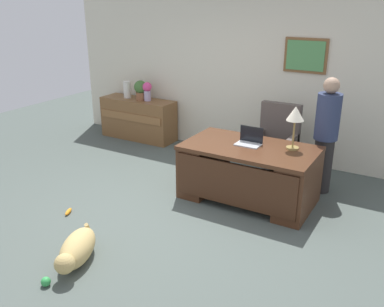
{
  "coord_description": "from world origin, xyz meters",
  "views": [
    {
      "loc": [
        2.74,
        -3.89,
        2.58
      ],
      "look_at": [
        0.27,
        0.3,
        0.75
      ],
      "focal_mm": 39.3,
      "sensor_mm": 36.0,
      "label": 1
    }
  ],
  "objects_px": {
    "desk": "(248,172)",
    "desk_lamp": "(295,116)",
    "dog_toy_ball": "(46,282)",
    "dog_toy_bone": "(68,212)",
    "potted_plant": "(141,89)",
    "dog_lying": "(76,250)",
    "credenza": "(138,119)",
    "vase_empty": "(127,89)",
    "person_standing": "(326,135)",
    "laptop": "(250,140)",
    "armchair": "(275,146)",
    "vase_with_flowers": "(147,90)"
  },
  "relations": [
    {
      "from": "dog_lying",
      "to": "dog_toy_ball",
      "type": "xyz_separation_m",
      "value": [
        0.01,
        -0.42,
        -0.11
      ]
    },
    {
      "from": "vase_empty",
      "to": "potted_plant",
      "type": "relative_size",
      "value": 0.88
    },
    {
      "from": "person_standing",
      "to": "dog_toy_bone",
      "type": "distance_m",
      "value": 3.53
    },
    {
      "from": "dog_toy_ball",
      "to": "potted_plant",
      "type": "bearing_deg",
      "value": 114.86
    },
    {
      "from": "dog_lying",
      "to": "vase_with_flowers",
      "type": "relative_size",
      "value": 2.29
    },
    {
      "from": "vase_with_flowers",
      "to": "dog_toy_ball",
      "type": "height_order",
      "value": "vase_with_flowers"
    },
    {
      "from": "credenza",
      "to": "vase_empty",
      "type": "distance_m",
      "value": 0.59
    },
    {
      "from": "laptop",
      "to": "dog_toy_bone",
      "type": "height_order",
      "value": "laptop"
    },
    {
      "from": "desk",
      "to": "credenza",
      "type": "relative_size",
      "value": 1.17
    },
    {
      "from": "person_standing",
      "to": "dog_toy_bone",
      "type": "bearing_deg",
      "value": -138.15
    },
    {
      "from": "desk",
      "to": "desk_lamp",
      "type": "height_order",
      "value": "desk_lamp"
    },
    {
      "from": "desk",
      "to": "armchair",
      "type": "bearing_deg",
      "value": 88.2
    },
    {
      "from": "desk",
      "to": "vase_with_flowers",
      "type": "height_order",
      "value": "vase_with_flowers"
    },
    {
      "from": "credenza",
      "to": "laptop",
      "type": "bearing_deg",
      "value": -24.34
    },
    {
      "from": "laptop",
      "to": "dog_toy_bone",
      "type": "bearing_deg",
      "value": -137.3
    },
    {
      "from": "vase_with_flowers",
      "to": "potted_plant",
      "type": "height_order",
      "value": "potted_plant"
    },
    {
      "from": "desk",
      "to": "dog_toy_ball",
      "type": "distance_m",
      "value": 2.81
    },
    {
      "from": "person_standing",
      "to": "dog_lying",
      "type": "relative_size",
      "value": 2.05
    },
    {
      "from": "desk",
      "to": "laptop",
      "type": "distance_m",
      "value": 0.42
    },
    {
      "from": "potted_plant",
      "to": "dog_toy_bone",
      "type": "height_order",
      "value": "potted_plant"
    },
    {
      "from": "dog_lying",
      "to": "dog_toy_bone",
      "type": "bearing_deg",
      "value": 140.61
    },
    {
      "from": "credenza",
      "to": "desk_lamp",
      "type": "height_order",
      "value": "desk_lamp"
    },
    {
      "from": "credenza",
      "to": "potted_plant",
      "type": "distance_m",
      "value": 0.59
    },
    {
      "from": "armchair",
      "to": "dog_toy_bone",
      "type": "xyz_separation_m",
      "value": [
        -1.81,
        -2.45,
        -0.47
      ]
    },
    {
      "from": "desk_lamp",
      "to": "potted_plant",
      "type": "height_order",
      "value": "desk_lamp"
    },
    {
      "from": "person_standing",
      "to": "potted_plant",
      "type": "xyz_separation_m",
      "value": [
        -3.54,
        0.59,
        0.14
      ]
    },
    {
      "from": "desk",
      "to": "desk_lamp",
      "type": "distance_m",
      "value": 0.95
    },
    {
      "from": "person_standing",
      "to": "dog_toy_bone",
      "type": "height_order",
      "value": "person_standing"
    },
    {
      "from": "credenza",
      "to": "vase_empty",
      "type": "bearing_deg",
      "value": 179.66
    },
    {
      "from": "person_standing",
      "to": "credenza",
      "type": "bearing_deg",
      "value": 170.81
    },
    {
      "from": "desk",
      "to": "dog_lying",
      "type": "distance_m",
      "value": 2.41
    },
    {
      "from": "credenza",
      "to": "person_standing",
      "type": "height_order",
      "value": "person_standing"
    },
    {
      "from": "dog_toy_ball",
      "to": "dog_toy_bone",
      "type": "distance_m",
      "value": 1.43
    },
    {
      "from": "armchair",
      "to": "dog_toy_ball",
      "type": "bearing_deg",
      "value": -104.76
    },
    {
      "from": "armchair",
      "to": "potted_plant",
      "type": "relative_size",
      "value": 3.07
    },
    {
      "from": "desk",
      "to": "dog_lying",
      "type": "relative_size",
      "value": 2.19
    },
    {
      "from": "dog_lying",
      "to": "vase_empty",
      "type": "xyz_separation_m",
      "value": [
        -2.16,
        3.59,
        0.77
      ]
    },
    {
      "from": "desk_lamp",
      "to": "vase_empty",
      "type": "xyz_separation_m",
      "value": [
        -3.59,
        1.16,
        -0.26
      ]
    },
    {
      "from": "vase_empty",
      "to": "dog_toy_bone",
      "type": "relative_size",
      "value": 1.79
    },
    {
      "from": "desk_lamp",
      "to": "credenza",
      "type": "bearing_deg",
      "value": 160.88
    },
    {
      "from": "vase_empty",
      "to": "potted_plant",
      "type": "distance_m",
      "value": 0.32
    },
    {
      "from": "dog_toy_ball",
      "to": "vase_empty",
      "type": "bearing_deg",
      "value": 118.48
    },
    {
      "from": "armchair",
      "to": "vase_with_flowers",
      "type": "distance_m",
      "value": 2.73
    },
    {
      "from": "desk",
      "to": "vase_empty",
      "type": "relative_size",
      "value": 5.38
    },
    {
      "from": "person_standing",
      "to": "vase_with_flowers",
      "type": "bearing_deg",
      "value": 170.17
    },
    {
      "from": "laptop",
      "to": "potted_plant",
      "type": "height_order",
      "value": "potted_plant"
    },
    {
      "from": "desk",
      "to": "desk_lamp",
      "type": "xyz_separation_m",
      "value": [
        0.5,
        0.21,
        0.78
      ]
    },
    {
      "from": "credenza",
      "to": "desk_lamp",
      "type": "distance_m",
      "value": 3.64
    },
    {
      "from": "desk_lamp",
      "to": "armchair",
      "type": "bearing_deg",
      "value": 122.94
    },
    {
      "from": "dog_lying",
      "to": "laptop",
      "type": "distance_m",
      "value": 2.56
    }
  ]
}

